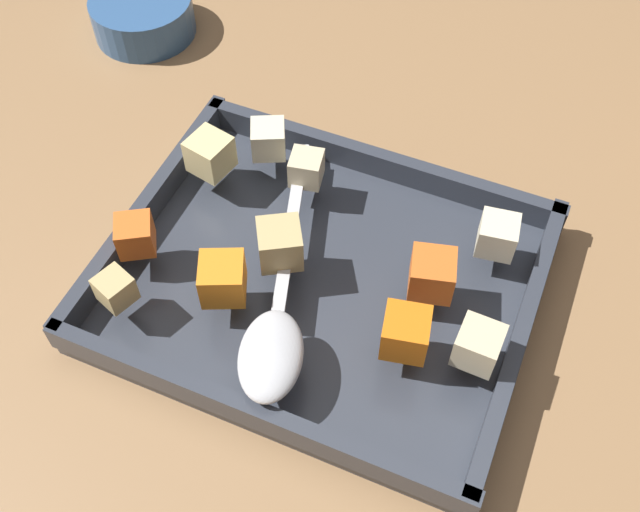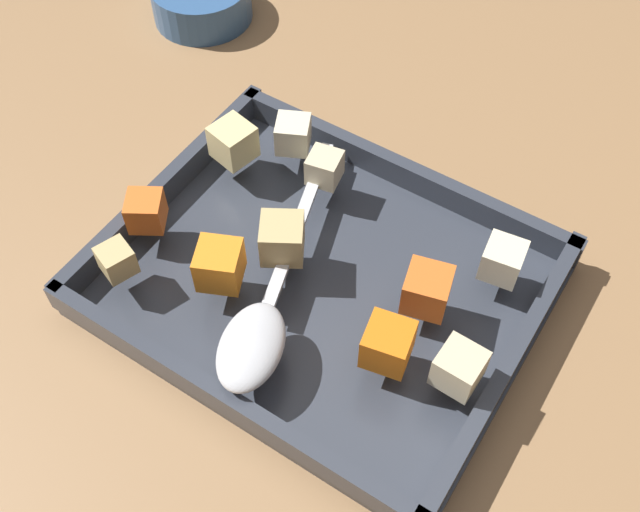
{
  "view_description": "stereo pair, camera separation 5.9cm",
  "coord_description": "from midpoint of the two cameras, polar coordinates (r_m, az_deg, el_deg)",
  "views": [
    {
      "loc": [
        0.13,
        -0.32,
        0.53
      ],
      "look_at": [
        -0.0,
        -0.0,
        0.05
      ],
      "focal_mm": 42.39,
      "sensor_mm": 36.0,
      "label": 1
    },
    {
      "loc": [
        0.19,
        -0.29,
        0.53
      ],
      "look_at": [
        -0.0,
        -0.0,
        0.05
      ],
      "focal_mm": 42.39,
      "sensor_mm": 36.0,
      "label": 2
    }
  ],
  "objects": [
    {
      "name": "potato_chunk_front_center",
      "position": [
        0.66,
        -10.87,
        7.41
      ],
      "size": [
        0.04,
        0.04,
        0.03
      ],
      "primitive_type": "cube",
      "rotation": [
        0.0,
        0.0,
        2.93
      ],
      "color": "#E0CC89",
      "rests_on": "baking_dish"
    },
    {
      "name": "carrot_chunk_mid_left",
      "position": [
        0.58,
        -10.27,
        -1.91
      ],
      "size": [
        0.04,
        0.04,
        0.03
      ],
      "primitive_type": "cube",
      "rotation": [
        0.0,
        0.0,
        1.99
      ],
      "color": "orange",
      "rests_on": "baking_dish"
    },
    {
      "name": "potato_chunk_far_left",
      "position": [
        0.55,
        8.86,
        -6.9
      ],
      "size": [
        0.03,
        0.03,
        0.03
      ],
      "primitive_type": "cube",
      "rotation": [
        0.0,
        0.0,
        3.11
      ],
      "color": "beige",
      "rests_on": "baking_dish"
    },
    {
      "name": "potato_chunk_corner_sw",
      "position": [
        0.64,
        -3.67,
        6.47
      ],
      "size": [
        0.03,
        0.03,
        0.03
      ],
      "primitive_type": "cube",
      "rotation": [
        0.0,
        0.0,
        1.76
      ],
      "color": "beige",
      "rests_on": "baking_dish"
    },
    {
      "name": "small_prep_bowl",
      "position": [
        0.88,
        -15.19,
        17.01
      ],
      "size": [
        0.11,
        0.11,
        0.04
      ],
      "primitive_type": "cylinder",
      "color": "#33598C",
      "rests_on": "ground_plane"
    },
    {
      "name": "potato_chunk_corner_ne",
      "position": [
        0.67,
        -6.47,
        8.6
      ],
      "size": [
        0.04,
        0.04,
        0.03
      ],
      "primitive_type": "cube",
      "rotation": [
        0.0,
        0.0,
        3.59
      ],
      "color": "beige",
      "rests_on": "baking_dish"
    },
    {
      "name": "potato_chunk_corner_se",
      "position": [
        0.59,
        -5.9,
        0.72
      ],
      "size": [
        0.05,
        0.05,
        0.03
      ],
      "primitive_type": "cube",
      "rotation": [
        0.0,
        0.0,
        3.68
      ],
      "color": "tan",
      "rests_on": "baking_dish"
    },
    {
      "name": "potato_chunk_rim_edge",
      "position": [
        0.6,
        -17.96,
        -2.58
      ],
      "size": [
        0.03,
        0.03,
        0.02
      ],
      "primitive_type": "cube",
      "rotation": [
        0.0,
        0.0,
        4.36
      ],
      "color": "tan",
      "rests_on": "baking_dish"
    },
    {
      "name": "carrot_chunk_back_center",
      "position": [
        0.57,
        5.57,
        -1.59
      ],
      "size": [
        0.04,
        0.04,
        0.03
      ],
      "primitive_type": "cube",
      "rotation": [
        0.0,
        0.0,
        4.97
      ],
      "color": "orange",
      "rests_on": "baking_dish"
    },
    {
      "name": "potato_chunk_mid_right",
      "position": [
        0.61,
        10.57,
        1.36
      ],
      "size": [
        0.03,
        0.03,
        0.03
      ],
      "primitive_type": "cube",
      "rotation": [
        0.0,
        0.0,
        3.28
      ],
      "color": "beige",
      "rests_on": "baking_dish"
    },
    {
      "name": "baking_dish",
      "position": [
        0.62,
        -2.71,
        -2.29
      ],
      "size": [
        0.34,
        0.27,
        0.04
      ],
      "color": "#333842",
      "rests_on": "ground_plane"
    },
    {
      "name": "ground_plane",
      "position": [
        0.63,
        -2.39,
        -2.73
      ],
      "size": [
        4.0,
        4.0,
        0.0
      ],
      "primitive_type": "plane",
      "color": "#936D47"
    },
    {
      "name": "serving_spoon",
      "position": [
        0.55,
        -6.66,
        -6.45
      ],
      "size": [
        0.1,
        0.25,
        0.02
      ],
      "rotation": [
        0.0,
        0.0,
        1.87
      ],
      "color": "silver",
      "rests_on": "baking_dish"
    },
    {
      "name": "carrot_chunk_near_spoon",
      "position": [
        0.62,
        -16.45,
        1.34
      ],
      "size": [
        0.04,
        0.04,
        0.03
      ],
      "primitive_type": "cube",
      "rotation": [
        0.0,
        0.0,
        3.69
      ],
      "color": "orange",
      "rests_on": "baking_dish"
    },
    {
      "name": "carrot_chunk_heap_side",
      "position": [
        0.54,
        3.41,
        -6.03
      ],
      "size": [
        0.04,
        0.04,
        0.03
      ],
      "primitive_type": "cube",
      "rotation": [
        0.0,
        0.0,
        0.2
      ],
      "color": "orange",
      "rests_on": "baking_dish"
    }
  ]
}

